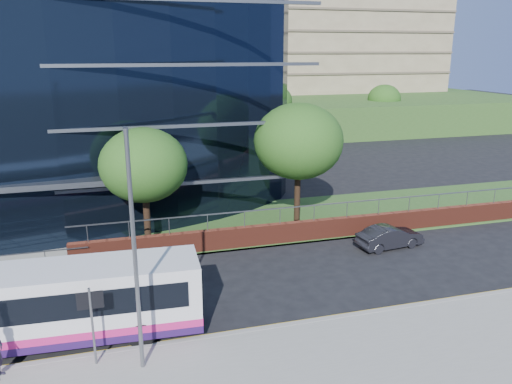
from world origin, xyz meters
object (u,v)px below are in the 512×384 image
object	(u,v)px
parked_car	(390,237)
street_sign	(91,310)
city_bus	(55,304)
tree_far_c	(144,165)
tree_far_d	(299,141)
tree_dist_e	(273,101)
tree_dist_f	(384,99)
streetlight_east	(134,247)

from	to	relation	value
parked_car	street_sign	bearing A→B (deg)	107.14
parked_car	city_bus	bearing A→B (deg)	99.10
tree_far_c	tree_far_d	xyz separation A→B (m)	(9.00, 1.00, 0.65)
tree_dist_e	city_bus	bearing A→B (deg)	-117.79
street_sign	parked_car	xyz separation A→B (m)	(15.08, 6.79, -1.54)
tree_far_c	tree_dist_f	size ratio (longest dim) A/B	1.08
tree_far_c	tree_far_d	world-z (taller)	tree_far_d
tree_dist_e	street_sign	bearing A→B (deg)	-115.12
tree_far_d	streetlight_east	distance (m)	15.77
street_sign	city_bus	xyz separation A→B (m)	(-1.36, 2.02, -0.62)
tree_dist_e	city_bus	xyz separation A→B (m)	(-20.86, -39.57, -3.01)
tree_dist_f	parked_car	bearing A→B (deg)	-119.03
tree_far_c	city_bus	size ratio (longest dim) A/B	0.61
street_sign	city_bus	size ratio (longest dim) A/B	0.26
tree_dist_e	tree_dist_f	world-z (taller)	tree_dist_e
street_sign	tree_dist_f	world-z (taller)	tree_dist_f
tree_far_c	tree_dist_e	distance (m)	35.36
city_bus	parked_car	size ratio (longest dim) A/B	2.91
tree_dist_e	parked_car	world-z (taller)	tree_dist_e
tree_far_d	city_bus	distance (m)	16.44
tree_dist_e	city_bus	world-z (taller)	tree_dist_e
street_sign	parked_car	size ratio (longest dim) A/B	0.76
tree_far_c	tree_dist_e	bearing A→B (deg)	61.26
street_sign	tree_dist_e	distance (m)	45.99
tree_dist_e	parked_car	size ratio (longest dim) A/B	1.76
street_sign	parked_car	distance (m)	16.61
street_sign	streetlight_east	size ratio (longest dim) A/B	0.35
tree_far_c	streetlight_east	bearing A→B (deg)	-95.11
tree_dist_f	parked_car	world-z (taller)	tree_dist_f
street_sign	streetlight_east	world-z (taller)	streetlight_east
tree_dist_f	parked_car	distance (m)	42.24
tree_dist_e	tree_dist_f	distance (m)	16.13
tree_far_d	tree_dist_e	xyz separation A→B (m)	(8.00, 30.00, -0.65)
tree_far_c	city_bus	world-z (taller)	tree_far_c
city_bus	tree_dist_e	bearing A→B (deg)	64.88
tree_dist_e	tree_dist_f	size ratio (longest dim) A/B	1.08
tree_far_d	tree_dist_e	bearing A→B (deg)	75.07
parked_car	tree_far_d	bearing A→B (deg)	29.61
tree_far_c	streetlight_east	xyz separation A→B (m)	(-1.00, -11.17, -0.10)
tree_far_c	street_sign	bearing A→B (deg)	-103.29
streetlight_east	tree_dist_f	bearing A→B (deg)	52.42
tree_far_d	tree_dist_f	bearing A→B (deg)	53.13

